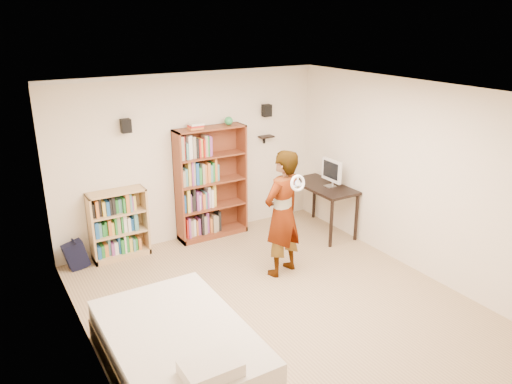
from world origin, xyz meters
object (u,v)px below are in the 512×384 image
tall_bookshelf (211,183)px  daybed (178,345)px  low_bookshelf (119,224)px  person (282,214)px  computer_desk (322,208)px

tall_bookshelf → daybed: tall_bookshelf is taller
tall_bookshelf → low_bookshelf: 1.60m
tall_bookshelf → person: tall_bookshelf is taller
tall_bookshelf → low_bookshelf: tall_bookshelf is taller
low_bookshelf → daybed: bearing=-94.9°
tall_bookshelf → daybed: (-1.80, -2.87, -0.62)m
low_bookshelf → person: size_ratio=0.58×
computer_desk → person: bearing=-148.3°
tall_bookshelf → daybed: size_ratio=0.89×
computer_desk → low_bookshelf: bearing=165.8°
person → computer_desk: bearing=-164.9°
tall_bookshelf → person: size_ratio=1.02×
daybed → computer_desk: bearing=30.7°
computer_desk → person: size_ratio=0.67×
daybed → person: person is taller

